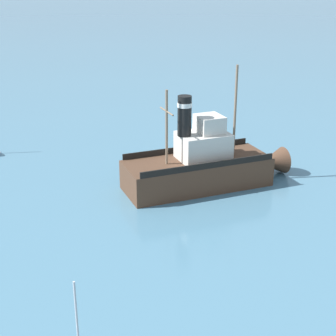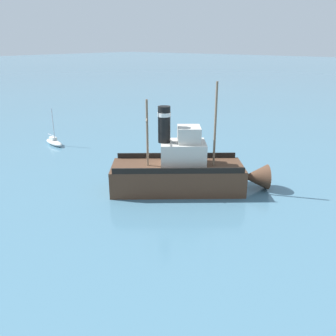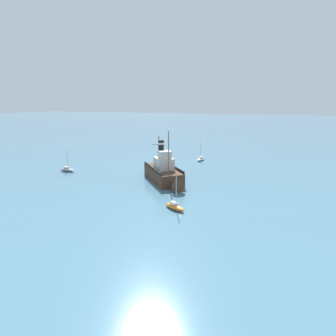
# 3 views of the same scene
# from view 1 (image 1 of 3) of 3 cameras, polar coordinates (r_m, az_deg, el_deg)

# --- Properties ---
(ground_plane) EXTENTS (600.00, 600.00, 0.00)m
(ground_plane) POSITION_cam_1_polar(r_m,az_deg,el_deg) (43.90, 3.21, -1.51)
(ground_plane) COLOR #477289
(old_tugboat) EXTENTS (11.76, 13.26, 9.90)m
(old_tugboat) POSITION_cam_1_polar(r_m,az_deg,el_deg) (42.47, 4.01, 0.33)
(old_tugboat) COLOR #4C3323
(old_tugboat) RESTS_ON ground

